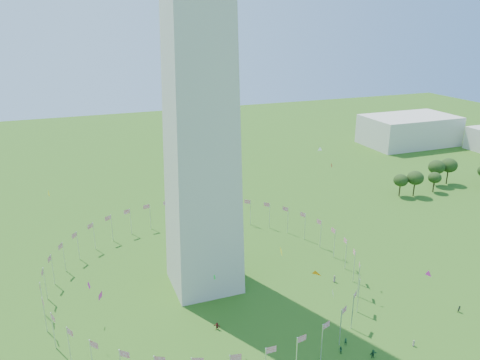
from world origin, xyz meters
name	(u,v)px	position (x,y,z in m)	size (l,w,h in m)	color
flag_ring	(204,268)	(0.00, 50.00, 4.50)	(80.24, 80.24, 9.00)	silver
gov_building_east_a	(409,130)	(150.00, 150.00, 8.00)	(50.00, 30.00, 16.00)	beige
kites_aloft	(312,262)	(14.27, 19.10, 19.58)	(104.17, 55.01, 32.52)	orange
tree_line_east	(447,176)	(116.29, 85.75, 5.08)	(53.42, 15.96, 11.03)	#284517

